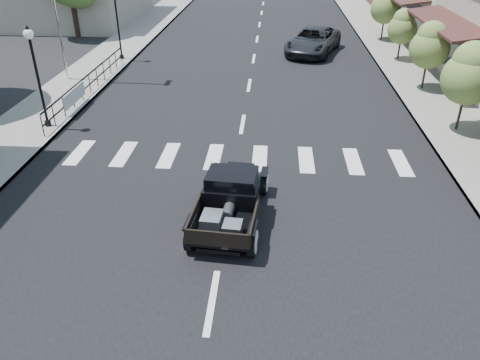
{
  "coord_description": "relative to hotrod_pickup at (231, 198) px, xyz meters",
  "views": [
    {
      "loc": [
        1.14,
        -10.49,
        7.33
      ],
      "look_at": [
        0.35,
        0.69,
        1.0
      ],
      "focal_mm": 35.0,
      "sensor_mm": 36.0,
      "label": 1
    }
  ],
  "objects": [
    {
      "name": "road_markings",
      "position": [
        -0.13,
        9.81,
        -0.71
      ],
      "size": [
        12.0,
        60.0,
        0.06
      ],
      "primitive_type": null,
      "color": "silver",
      "rests_on": "ground"
    },
    {
      "name": "sidewalk_left",
      "position": [
        -8.63,
        14.81,
        -0.63
      ],
      "size": [
        3.0,
        80.0,
        0.15
      ],
      "primitive_type": "cube",
      "color": "gray",
      "rests_on": "ground"
    },
    {
      "name": "railing",
      "position": [
        -7.43,
        9.81,
        -0.06
      ],
      "size": [
        0.08,
        10.0,
        1.0
      ],
      "primitive_type": null,
      "color": "black",
      "rests_on": "sidewalk_left"
    },
    {
      "name": "small_tree_b",
      "position": [
        8.17,
        6.58,
        1.06
      ],
      "size": [
        1.94,
        1.94,
        3.24
      ],
      "primitive_type": null,
      "color": "#5B7234",
      "rests_on": "sidewalk_right"
    },
    {
      "name": "small_tree_d",
      "position": [
        8.17,
        16.79,
        0.79
      ],
      "size": [
        1.62,
        1.62,
        2.69
      ],
      "primitive_type": null,
      "color": "#5B7234",
      "rests_on": "sidewalk_right"
    },
    {
      "name": "small_tree_e",
      "position": [
        8.17,
        21.74,
        1.03
      ],
      "size": [
        1.91,
        1.91,
        3.18
      ],
      "primitive_type": null,
      "color": "#5B7234",
      "rests_on": "sidewalk_right"
    },
    {
      "name": "road",
      "position": [
        -0.13,
        14.81,
        -0.7
      ],
      "size": [
        14.0,
        80.0,
        0.02
      ],
      "primitive_type": "cube",
      "color": "black",
      "rests_on": "ground"
    },
    {
      "name": "hotrod_pickup",
      "position": [
        0.0,
        0.0,
        0.0
      ],
      "size": [
        2.23,
        4.21,
        1.41
      ],
      "primitive_type": null,
      "rotation": [
        0.0,
        0.0,
        -0.08
      ],
      "color": "black",
      "rests_on": "ground"
    },
    {
      "name": "ground",
      "position": [
        -0.13,
        -0.19,
        -0.71
      ],
      "size": [
        120.0,
        120.0,
        0.0
      ],
      "primitive_type": "plane",
      "color": "black",
      "rests_on": "ground"
    },
    {
      "name": "small_tree_c",
      "position": [
        8.17,
        11.56,
        0.95
      ],
      "size": [
        1.8,
        1.8,
        3.01
      ],
      "primitive_type": null,
      "color": "#5B7234",
      "rests_on": "sidewalk_right"
    },
    {
      "name": "lamp_post_b",
      "position": [
        -7.73,
        5.81,
        1.36
      ],
      "size": [
        0.36,
        0.36,
        3.82
      ],
      "primitive_type": null,
      "color": "black",
      "rests_on": "sidewalk_left"
    },
    {
      "name": "sidewalk_right",
      "position": [
        8.37,
        14.81,
        -0.63
      ],
      "size": [
        3.0,
        80.0,
        0.15
      ],
      "primitive_type": "cube",
      "color": "gray",
      "rests_on": "ground"
    },
    {
      "name": "second_car",
      "position": [
        3.4,
        18.34,
        0.04
      ],
      "size": [
        4.02,
        5.88,
        1.49
      ],
      "primitive_type": "imported",
      "rotation": [
        0.0,
        0.0,
        -0.32
      ],
      "color": "black",
      "rests_on": "ground"
    },
    {
      "name": "banner",
      "position": [
        -7.35,
        7.81,
        -0.26
      ],
      "size": [
        0.04,
        2.2,
        0.6
      ],
      "primitive_type": null,
      "color": "silver",
      "rests_on": "sidewalk_left"
    },
    {
      "name": "lamp_post_c",
      "position": [
        -7.73,
        15.81,
        1.36
      ],
      "size": [
        0.36,
        0.36,
        3.82
      ],
      "primitive_type": null,
      "color": "black",
      "rests_on": "sidewalk_left"
    }
  ]
}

